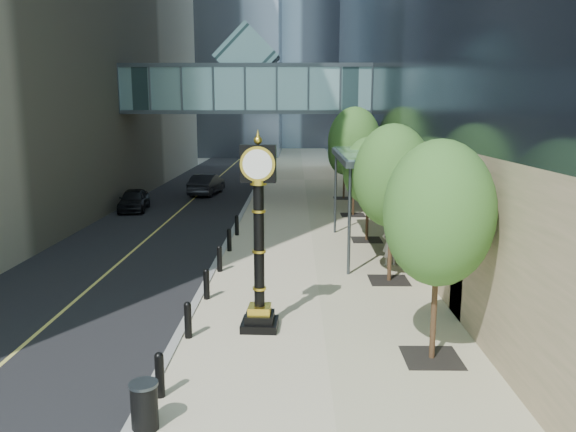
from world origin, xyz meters
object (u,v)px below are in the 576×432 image
Objects in this scene: trash_bin at (144,407)px; car_near at (134,200)px; pedestrian at (390,243)px; car_far at (207,184)px; street_clock at (259,248)px.

car_near is (-7.14, 24.38, 0.19)m from trash_bin.
trash_bin is 13.55m from pedestrian.
car_far is at bearing 96.72° from trash_bin.
pedestrian is 22.00m from car_far.
pedestrian is at bearing -49.37° from car_near.
car_far reaches higher than car_near.
car_near is (-9.03, 19.24, -1.70)m from street_clock.
street_clock reaches higher than trash_bin.
car_far reaches higher than trash_bin.
car_far is at bearing -75.40° from pedestrian.
car_near is at bearing 117.61° from street_clock.
trash_bin is at bearing 47.12° from pedestrian.
street_clock is 1.17× the size of car_far.
trash_bin is at bearing -80.67° from car_near.
car_far is at bearing 56.16° from car_near.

